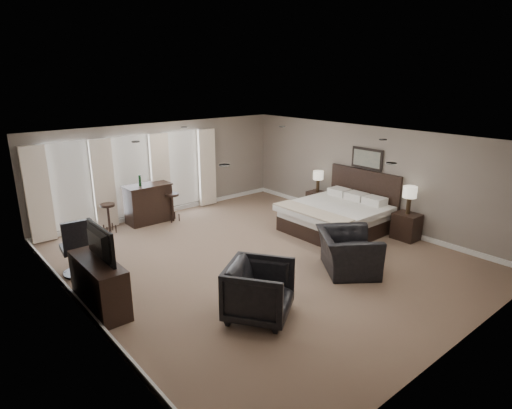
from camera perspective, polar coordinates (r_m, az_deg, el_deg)
room at (r=8.99m, az=0.66°, el=0.41°), size 7.60×8.60×2.64m
window_bay at (r=11.90m, az=-16.14°, el=3.38°), size 5.25×0.20×2.30m
bed at (r=10.97m, az=10.73°, el=0.07°), size 2.28×2.18×1.45m
nightstand_near at (r=11.02m, az=19.40°, el=-2.76°), size 0.48×0.59×0.65m
nightstand_far at (r=12.65m, az=8.15°, el=0.41°), size 0.44×0.54×0.59m
lamp_near at (r=10.83m, az=19.74°, el=0.54°), size 0.33×0.33×0.68m
lamp_far at (r=12.49m, az=8.26°, el=3.05°), size 0.30×0.30×0.62m
wall_art at (r=11.60m, az=14.56°, el=5.94°), size 0.04×0.96×0.56m
dresser at (r=7.85m, az=-20.16°, el=-9.98°), size 0.49×1.52×0.88m
tv at (r=7.64m, az=-20.55°, el=-6.57°), size 0.60×1.04×0.14m
armchair_near at (r=8.86m, az=12.16°, el=-5.33°), size 1.42×1.51×1.11m
armchair_far at (r=7.10m, az=0.44°, el=-11.10°), size 1.37×1.36×1.04m
bar_counter at (r=11.89m, az=-14.15°, el=0.16°), size 1.21×0.63×1.06m
bar_stool_left at (r=11.41m, az=-19.04°, el=-1.75°), size 0.46×0.46×0.76m
bar_stool_right at (r=11.86m, az=-11.05°, el=-0.36°), size 0.40×0.40×0.78m
desk_chair at (r=9.23m, az=-22.88°, el=-5.15°), size 0.68×0.68×1.20m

